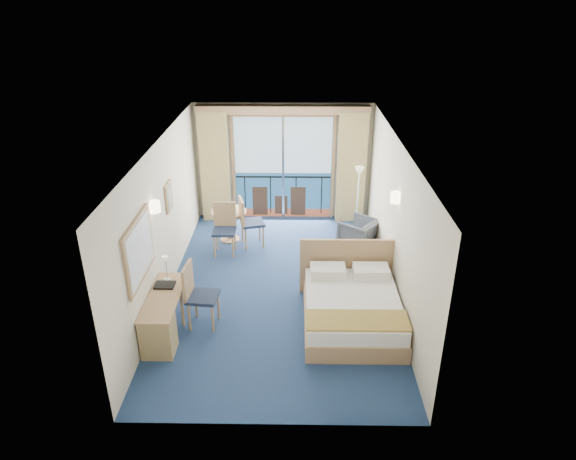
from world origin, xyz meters
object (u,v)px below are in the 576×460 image
object	(u,v)px
armchair	(359,234)
desk_chair	(197,292)
floor_lamp	(359,184)
table_chair_b	(224,225)
desk	(160,327)
round_table	(229,218)
bed	(352,307)
table_chair_a	(248,219)
nightstand	(373,263)

from	to	relation	value
armchair	desk_chair	world-z (taller)	desk_chair
floor_lamp	table_chair_b	bearing A→B (deg)	-163.85
desk	round_table	distance (m)	3.75
floor_lamp	desk_chair	distance (m)	4.46
bed	round_table	distance (m)	3.82
desk	table_chair_a	distance (m)	3.60
bed	table_chair_a	bearing A→B (deg)	124.91
bed	floor_lamp	size ratio (longest dim) A/B	1.26
nightstand	table_chair_b	world-z (taller)	table_chair_b
armchair	desk_chair	xyz separation A→B (m)	(-2.89, -2.75, 0.29)
round_table	nightstand	bearing A→B (deg)	-27.82
round_table	table_chair_b	xyz separation A→B (m)	(-0.02, -0.56, 0.08)
nightstand	desk_chair	bearing A→B (deg)	-152.84
nightstand	table_chair_b	size ratio (longest dim) A/B	0.54
desk	table_chair_a	world-z (taller)	table_chair_a
bed	floor_lamp	bearing A→B (deg)	82.76
armchair	round_table	distance (m)	2.78
nightstand	floor_lamp	distance (m)	2.00
armchair	table_chair_b	world-z (taller)	table_chair_b
desk_chair	table_chair_a	world-z (taller)	desk_chair
bed	armchair	size ratio (longest dim) A/B	2.82
round_table	desk	bearing A→B (deg)	-99.30
armchair	floor_lamp	world-z (taller)	floor_lamp
armchair	desk_chair	bearing A→B (deg)	-7.67
nightstand	desk	size ratio (longest dim) A/B	0.40
nightstand	table_chair_a	xyz separation A→B (m)	(-2.46, 1.26, 0.32)
floor_lamp	table_chair_a	bearing A→B (deg)	-167.60
armchair	table_chair_a	distance (m)	2.34
desk	table_chair_b	world-z (taller)	table_chair_b
bed	nightstand	size ratio (longest dim) A/B	3.50
armchair	table_chair_b	xyz separation A→B (m)	(-2.77, -0.22, 0.28)
bed	armchair	xyz separation A→B (m)	(0.41, 2.67, 0.03)
floor_lamp	desk	xyz separation A→B (m)	(-3.37, -3.95, -0.83)
bed	floor_lamp	world-z (taller)	floor_lamp
desk	desk_chair	distance (m)	0.81
floor_lamp	table_chair_b	xyz separation A→B (m)	(-2.78, -0.80, -0.60)
nightstand	floor_lamp	xyz separation A→B (m)	(-0.14, 1.77, 0.92)
nightstand	desk	bearing A→B (deg)	-148.19
table_chair_a	table_chair_b	bearing A→B (deg)	107.33
desk	desk_chair	size ratio (longest dim) A/B	1.32
bed	round_table	size ratio (longest dim) A/B	2.64
desk_chair	table_chair_a	distance (m)	2.88
bed	table_chair_b	bearing A→B (deg)	134.01
table_chair_a	desk_chair	bearing A→B (deg)	152.84
armchair	round_table	world-z (taller)	round_table
armchair	table_chair_b	distance (m)	2.79
desk	round_table	xyz separation A→B (m)	(0.61, 3.70, 0.14)
desk	floor_lamp	bearing A→B (deg)	49.54
round_table	desk_chair	bearing A→B (deg)	-92.59
desk	round_table	world-z (taller)	round_table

